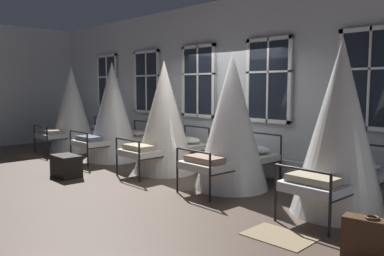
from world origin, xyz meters
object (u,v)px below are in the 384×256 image
(cot_first, at_px, (72,110))
(travel_trunk, at_px, (66,166))
(cot_fifth, at_px, (340,129))
(cot_second, at_px, (113,113))
(suitcase_dark, at_px, (371,240))
(cot_fourth, at_px, (232,123))
(cot_third, at_px, (164,119))

(cot_first, xyz_separation_m, travel_trunk, (2.89, -1.63, -0.92))
(cot_fifth, bearing_deg, cot_first, 92.04)
(cot_second, relative_size, suitcase_dark, 4.06)
(cot_fourth, bearing_deg, cot_third, 91.82)
(cot_third, height_order, suitcase_dark, cot_third)
(cot_second, height_order, travel_trunk, cot_second)
(cot_first, height_order, cot_second, cot_second)
(suitcase_dark, relative_size, travel_trunk, 0.92)
(suitcase_dark, bearing_deg, cot_fifth, 118.12)
(cot_first, distance_m, cot_fifth, 7.69)
(cot_fifth, height_order, suitcase_dark, cot_fifth)
(cot_fourth, bearing_deg, travel_trunk, 122.78)
(cot_second, xyz_separation_m, cot_third, (1.93, 0.02, -0.03))
(cot_fourth, xyz_separation_m, travel_trunk, (-2.82, -1.73, -0.94))
(cot_third, distance_m, suitcase_dark, 5.01)
(cot_first, distance_m, cot_fourth, 5.71)
(cot_second, height_order, cot_third, cot_second)
(cot_third, bearing_deg, suitcase_dark, -103.44)
(cot_first, bearing_deg, cot_fifth, -89.66)
(cot_first, relative_size, suitcase_dark, 4.00)
(cot_third, relative_size, travel_trunk, 3.62)
(cot_third, bearing_deg, cot_fifth, -88.96)
(cot_first, xyz_separation_m, suitcase_dark, (8.67, -1.13, -0.91))
(cot_fourth, bearing_deg, suitcase_dark, -111.25)
(cot_first, xyz_separation_m, cot_fourth, (5.71, 0.09, 0.02))
(cot_first, relative_size, cot_fourth, 0.99)
(cot_first, relative_size, cot_third, 1.01)
(cot_fourth, xyz_separation_m, cot_fifth, (1.97, 0.00, 0.04))
(cot_third, bearing_deg, travel_trunk, 150.56)
(cot_first, height_order, cot_fourth, cot_fourth)
(travel_trunk, bearing_deg, suitcase_dark, 4.95)
(suitcase_dark, xyz_separation_m, travel_trunk, (-5.77, -0.50, -0.01))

